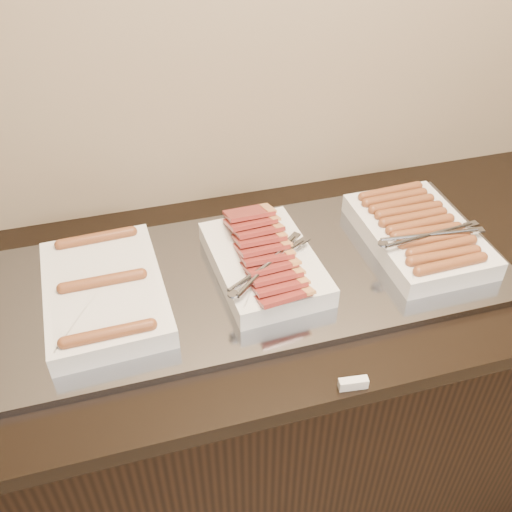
{
  "coord_description": "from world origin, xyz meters",
  "views": [
    {
      "loc": [
        -0.31,
        1.15,
        1.81
      ],
      "look_at": [
        -0.03,
        2.13,
        0.97
      ],
      "focal_mm": 40.0,
      "sensor_mm": 36.0,
      "label": 1
    }
  ],
  "objects_px": {
    "dish_center": "(264,260)",
    "dish_right": "(419,233)",
    "counter": "(265,392)",
    "warming_tray": "(256,275)",
    "dish_left": "(104,291)"
  },
  "relations": [
    {
      "from": "counter",
      "to": "dish_center",
      "type": "relative_size",
      "value": 5.62
    },
    {
      "from": "dish_center",
      "to": "dish_right",
      "type": "relative_size",
      "value": 0.98
    },
    {
      "from": "dish_center",
      "to": "dish_right",
      "type": "bearing_deg",
      "value": -3.28
    },
    {
      "from": "warming_tray",
      "to": "dish_right",
      "type": "relative_size",
      "value": 3.2
    },
    {
      "from": "warming_tray",
      "to": "dish_center",
      "type": "xyz_separation_m",
      "value": [
        0.02,
        -0.0,
        0.05
      ]
    },
    {
      "from": "counter",
      "to": "warming_tray",
      "type": "bearing_deg",
      "value": 180.0
    },
    {
      "from": "counter",
      "to": "dish_right",
      "type": "bearing_deg",
      "value": -0.51
    },
    {
      "from": "dish_right",
      "to": "dish_center",
      "type": "bearing_deg",
      "value": 179.34
    },
    {
      "from": "dish_center",
      "to": "dish_right",
      "type": "xyz_separation_m",
      "value": [
        0.4,
        0.0,
        -0.0
      ]
    },
    {
      "from": "warming_tray",
      "to": "dish_center",
      "type": "bearing_deg",
      "value": -13.49
    },
    {
      "from": "counter",
      "to": "warming_tray",
      "type": "distance_m",
      "value": 0.46
    },
    {
      "from": "counter",
      "to": "dish_right",
      "type": "height_order",
      "value": "dish_right"
    },
    {
      "from": "warming_tray",
      "to": "dish_left",
      "type": "height_order",
      "value": "dish_left"
    },
    {
      "from": "dish_left",
      "to": "dish_right",
      "type": "distance_m",
      "value": 0.77
    },
    {
      "from": "dish_center",
      "to": "warming_tray",
      "type": "bearing_deg",
      "value": 163.15
    }
  ]
}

